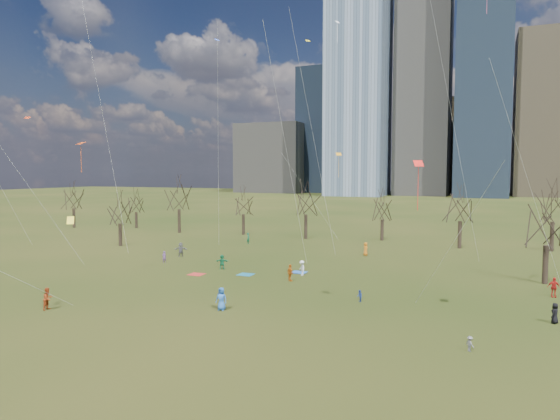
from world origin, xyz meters
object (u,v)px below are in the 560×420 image
at_px(person_2, 48,299).
at_px(person_4, 290,273).
at_px(blanket_teal, 246,274).
at_px(blanket_crimson, 196,274).
at_px(blanket_navy, 299,272).
at_px(person_0, 221,299).

height_order(person_2, person_4, person_2).
distance_m(blanket_teal, person_4, 5.78).
xyz_separation_m(person_2, person_4, (14.24, 17.22, -0.03)).
bearing_deg(person_2, blanket_crimson, -19.76).
bearing_deg(blanket_teal, blanket_crimson, -158.33).
xyz_separation_m(blanket_navy, blanket_crimson, (-9.87, -5.31, 0.00)).
height_order(blanket_teal, person_0, person_0).
relative_size(blanket_teal, person_4, 0.92).
height_order(blanket_crimson, person_2, person_2).
relative_size(person_0, person_4, 1.07).
bearing_deg(person_0, blanket_navy, 80.79).
bearing_deg(blanket_navy, blanket_crimson, -151.70).
height_order(blanket_teal, person_2, person_2).
distance_m(blanket_teal, person_0, 13.86).
bearing_deg(blanket_crimson, blanket_teal, 21.67).
bearing_deg(person_4, blanket_crimson, 43.06).
bearing_deg(blanket_teal, person_2, -115.22).
xyz_separation_m(blanket_teal, blanket_crimson, (-4.96, -1.97, 0.00)).
xyz_separation_m(blanket_teal, person_2, (-8.65, -18.36, 0.88)).
height_order(blanket_teal, person_4, person_4).
height_order(blanket_navy, blanket_crimson, same).
distance_m(blanket_crimson, person_2, 16.82).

